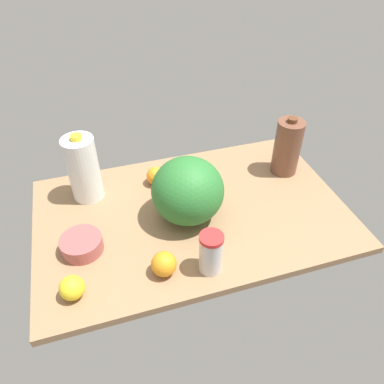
{
  "coord_description": "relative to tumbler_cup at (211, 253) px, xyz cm",
  "views": [
    {
      "loc": [
        31.68,
        102.28,
        104.03
      ],
      "look_at": [
        0.0,
        0.0,
        13.0
      ],
      "focal_mm": 35.0,
      "sensor_mm": 36.0,
      "label": 1
    }
  ],
  "objects": [
    {
      "name": "tumbler_cup",
      "position": [
        0.0,
        0.0,
        0.0
      ],
      "size": [
        7.95,
        7.95,
        15.59
      ],
      "color": "silver",
      "rests_on": "countertop"
    },
    {
      "name": "orange_beside_bowl",
      "position": [
        6.99,
        -49.75,
        -3.91
      ],
      "size": [
        7.85,
        7.85,
        7.85
      ],
      "primitive_type": "sphere",
      "color": "orange",
      "rests_on": "countertop"
    },
    {
      "name": "orange_by_jug",
      "position": [
        15.07,
        -2.85,
        -3.59
      ],
      "size": [
        8.48,
        8.48,
        8.48
      ],
      "primitive_type": "sphere",
      "color": "orange",
      "rests_on": "countertop"
    },
    {
      "name": "milk_jug",
      "position": [
        35.22,
        -50.19,
        5.8
      ],
      "size": [
        12.32,
        12.32,
        28.84
      ],
      "color": "white",
      "rests_on": "countertop"
    },
    {
      "name": "chocolate_milk_jug",
      "position": [
        -49.24,
        -41.97,
        4.51
      ],
      "size": [
        11.42,
        11.42,
        26.26
      ],
      "color": "brown",
      "rests_on": "countertop"
    },
    {
      "name": "countertop",
      "position": [
        -2.4,
        -28.33,
        -9.33
      ],
      "size": [
        120.0,
        76.0,
        3.0
      ],
      "primitive_type": "cube",
      "color": "#906D4B",
      "rests_on": "ground"
    },
    {
      "name": "lemon_far_back",
      "position": [
        44.35,
        -2.49,
        -3.89
      ],
      "size": [
        7.88,
        7.88,
        7.88
      ],
      "primitive_type": "sphere",
      "color": "yellow",
      "rests_on": "countertop"
    },
    {
      "name": "watermelon",
      "position": [
        -0.21,
        -26.57,
        4.75
      ],
      "size": [
        26.86,
        26.86,
        25.17
      ],
      "primitive_type": "ellipsoid",
      "color": "#296F2E",
      "rests_on": "countertop"
    },
    {
      "name": "mixing_bowl",
      "position": [
        40.19,
        -20.92,
        -5.07
      ],
      "size": [
        14.61,
        14.61,
        5.52
      ],
      "primitive_type": "cylinder",
      "color": "#A6504E",
      "rests_on": "countertop"
    }
  ]
}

